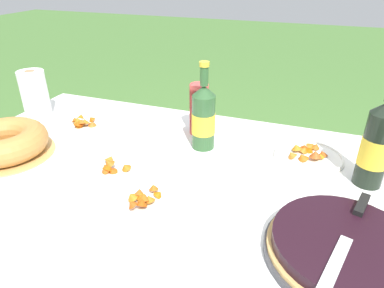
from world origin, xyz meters
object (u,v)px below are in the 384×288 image
object	(u,v)px
snack_plate_right	(148,202)
snack_plate_left	(83,125)
juice_bottle_red	(377,145)
berry_tart	(344,249)
snack_plate_near	(109,169)
snack_plate_far	(308,155)
cider_bottle_green	(203,118)
serving_knife	(350,230)
cup_stack	(199,109)
paper_towel_roll	(35,94)
bundt_cake	(5,142)

from	to	relation	value
snack_plate_right	snack_plate_left	bearing A→B (deg)	142.78
juice_bottle_red	berry_tart	bearing A→B (deg)	-102.29
snack_plate_near	snack_plate_far	size ratio (longest dim) A/B	0.87
berry_tart	snack_plate_left	xyz separation A→B (m)	(-0.98, 0.38, -0.01)
cider_bottle_green	serving_knife	bearing A→B (deg)	-37.84
cup_stack	snack_plate_left	xyz separation A→B (m)	(-0.46, -0.12, -0.09)
snack_plate_right	paper_towel_roll	distance (m)	0.84
snack_plate_right	paper_towel_roll	xyz separation A→B (m)	(-0.74, 0.40, 0.09)
cup_stack	snack_plate_near	xyz separation A→B (m)	(-0.18, -0.37, -0.09)
serving_knife	cup_stack	distance (m)	0.71
berry_tart	serving_knife	size ratio (longest dim) A/B	0.97
berry_tart	snack_plate_right	distance (m)	0.50
bundt_cake	snack_plate_left	xyz separation A→B (m)	(0.12, 0.27, -0.03)
berry_tart	bundt_cake	distance (m)	1.10
serving_knife	cider_bottle_green	distance (m)	0.61
snack_plate_far	paper_towel_roll	size ratio (longest dim) A/B	1.15
bundt_cake	cider_bottle_green	bearing A→B (deg)	24.81
snack_plate_right	paper_towel_roll	bearing A→B (deg)	151.40
serving_knife	paper_towel_roll	bearing A→B (deg)	-91.71
snack_plate_left	snack_plate_right	world-z (taller)	snack_plate_left
bundt_cake	snack_plate_right	bearing A→B (deg)	-8.53
snack_plate_near	cider_bottle_green	bearing A→B (deg)	49.50
berry_tart	bundt_cake	xyz separation A→B (m)	(-1.10, 0.11, 0.02)
snack_plate_left	paper_towel_roll	bearing A→B (deg)	171.38
snack_plate_near	snack_plate_far	world-z (taller)	snack_plate_near
snack_plate_near	paper_towel_roll	bearing A→B (deg)	151.67
berry_tart	snack_plate_left	world-z (taller)	berry_tart
snack_plate_near	snack_plate_far	distance (m)	0.68
juice_bottle_red	snack_plate_left	world-z (taller)	juice_bottle_red
paper_towel_roll	berry_tart	bearing A→B (deg)	-18.74
serving_knife	snack_plate_far	size ratio (longest dim) A/B	1.57
cup_stack	snack_plate_far	size ratio (longest dim) A/B	0.86
juice_bottle_red	paper_towel_roll	distance (m)	1.32
snack_plate_far	cup_stack	bearing A→B (deg)	171.90
cup_stack	snack_plate_far	xyz separation A→B (m)	(0.42, -0.06, -0.09)
juice_bottle_red	snack_plate_right	distance (m)	0.68
bundt_cake	snack_plate_right	xyz separation A→B (m)	(0.60, -0.09, -0.04)
cup_stack	snack_plate_right	bearing A→B (deg)	-87.57
serving_knife	snack_plate_left	bearing A→B (deg)	-93.92
berry_tart	cider_bottle_green	xyz separation A→B (m)	(-0.47, 0.40, 0.09)
berry_tart	snack_plate_far	bearing A→B (deg)	102.90
paper_towel_roll	bundt_cake	bearing A→B (deg)	-65.85
cup_stack	bundt_cake	bearing A→B (deg)	-145.58
paper_towel_roll	snack_plate_left	bearing A→B (deg)	-8.62
serving_knife	snack_plate_far	bearing A→B (deg)	-149.47
serving_knife	cup_stack	bearing A→B (deg)	-116.07
cider_bottle_green	paper_towel_roll	world-z (taller)	cider_bottle_green
bundt_cake	snack_plate_right	size ratio (longest dim) A/B	1.48
snack_plate_near	snack_plate_left	distance (m)	0.38
berry_tart	snack_plate_far	xyz separation A→B (m)	(-0.10, 0.44, -0.02)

